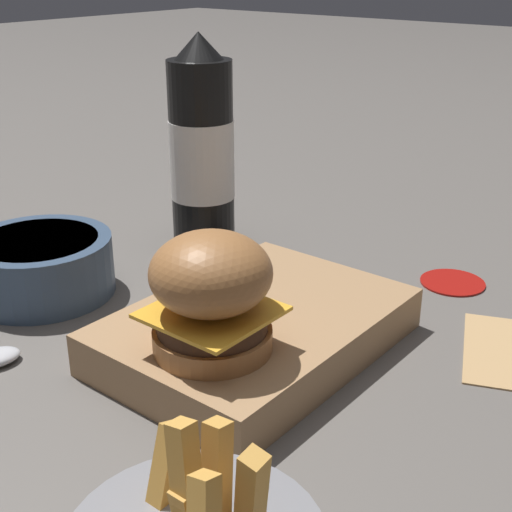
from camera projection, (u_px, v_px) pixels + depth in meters
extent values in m
plane|color=#5B5651|center=(345.00, 350.00, 0.61)|extent=(6.00, 6.00, 0.00)
cube|color=#A37A51|center=(256.00, 330.00, 0.61)|extent=(0.25, 0.18, 0.04)
cylinder|color=#9E6638|center=(213.00, 339.00, 0.54)|extent=(0.09, 0.09, 0.02)
cylinder|color=#422819|center=(212.00, 321.00, 0.53)|extent=(0.08, 0.08, 0.01)
cube|color=gold|center=(212.00, 312.00, 0.53)|extent=(0.09, 0.09, 0.00)
ellipsoid|color=#9E6638|center=(211.00, 273.00, 0.52)|extent=(0.09, 0.09, 0.06)
cylinder|color=black|center=(202.00, 156.00, 0.80)|extent=(0.07, 0.07, 0.21)
cylinder|color=white|center=(202.00, 159.00, 0.80)|extent=(0.07, 0.07, 0.09)
cone|color=black|center=(199.00, 45.00, 0.75)|extent=(0.05, 0.05, 0.03)
cube|color=gold|center=(216.00, 510.00, 0.31)|extent=(0.02, 0.02, 0.08)
cube|color=gold|center=(162.00, 494.00, 0.33)|extent=(0.03, 0.01, 0.07)
cylinder|color=#384C66|center=(41.00, 266.00, 0.71)|extent=(0.14, 0.14, 0.06)
cylinder|color=beige|center=(37.00, 242.00, 0.70)|extent=(0.12, 0.12, 0.01)
cylinder|color=#9E140F|center=(453.00, 282.00, 0.74)|extent=(0.07, 0.07, 0.00)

